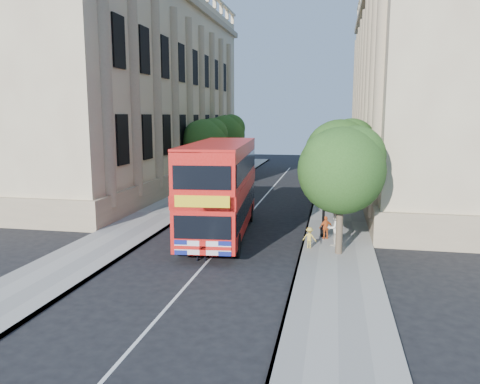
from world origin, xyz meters
The scene contains 17 objects.
ground centered at (0.00, 0.00, 0.00)m, with size 120.00×120.00×0.00m, color black.
pavement_right centered at (5.75, 10.00, 0.06)m, with size 3.50×80.00×0.12m, color gray.
pavement_left centered at (-5.75, 10.00, 0.06)m, with size 3.50×80.00×0.12m, color gray.
building_right centered at (13.80, 24.00, 9.00)m, with size 12.00×38.00×18.00m, color tan.
building_left centered at (-13.80, 24.00, 9.00)m, with size 12.00×38.00×18.00m, color tan.
tree_right_near centered at (5.84, 3.03, 4.25)m, with size 4.00×4.00×6.08m.
tree_right_mid centered at (5.84, 9.03, 4.45)m, with size 4.20×4.20×6.37m.
tree_right_far centered at (5.84, 15.03, 4.31)m, with size 4.00×4.00×6.15m.
tree_left_far centered at (-5.96, 22.03, 4.44)m, with size 4.00×4.00×6.30m.
tree_left_back centered at (-5.96, 30.03, 4.71)m, with size 4.20×4.20×6.65m.
lamp_post centered at (5.00, 6.00, 2.51)m, with size 0.32×0.32×5.16m.
double_decker_bus centered at (-0.50, 5.53, 2.76)m, with size 3.84×11.04×5.00m.
box_van centered at (-2.89, 13.09, 1.57)m, with size 2.68×5.75×3.20m.
police_constable centered at (-0.32, 1.00, 1.01)m, with size 0.74×0.48×2.02m, color black.
woman_pedestrian centered at (5.61, 4.35, 1.00)m, with size 0.85×0.66×1.75m, color white.
child_a centered at (5.15, 5.52, 0.73)m, with size 0.71×0.30×1.22m, color orange.
child_b centered at (4.40, 3.66, 0.64)m, with size 0.67×0.38×1.03m, color gold.
Camera 1 is at (5.47, -18.70, 6.51)m, focal length 35.00 mm.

